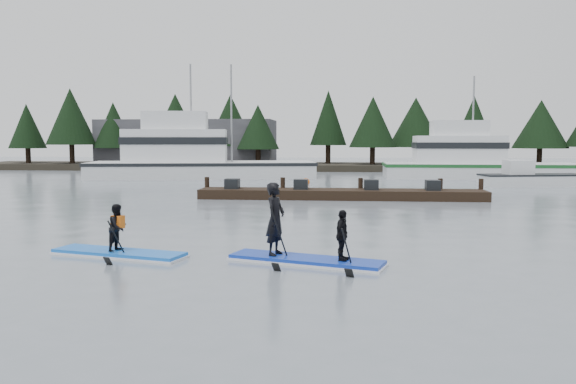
# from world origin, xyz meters

# --- Properties ---
(ground) EXTENTS (160.00, 160.00, 0.00)m
(ground) POSITION_xyz_m (0.00, 0.00, 0.00)
(ground) COLOR slate
(ground) RESTS_ON ground
(far_shore) EXTENTS (70.00, 8.00, 0.60)m
(far_shore) POSITION_xyz_m (0.00, 42.00, 0.30)
(far_shore) COLOR #2D281E
(far_shore) RESTS_ON ground
(treeline) EXTENTS (60.00, 4.00, 8.00)m
(treeline) POSITION_xyz_m (0.00, 42.00, 0.00)
(treeline) COLOR black
(treeline) RESTS_ON ground
(waterfront_building) EXTENTS (18.00, 6.00, 5.00)m
(waterfront_building) POSITION_xyz_m (-14.00, 44.00, 2.50)
(waterfront_building) COLOR #4C4C51
(waterfront_building) RESTS_ON ground
(fishing_boat_large) EXTENTS (17.69, 7.49, 9.74)m
(fishing_boat_large) POSITION_xyz_m (-9.26, 28.95, 0.74)
(fishing_boat_large) COLOR silver
(fishing_boat_large) RESTS_ON ground
(fishing_boat_medium) EXTENTS (14.72, 4.29, 8.72)m
(fishing_boat_medium) POSITION_xyz_m (12.26, 30.62, 0.62)
(fishing_boat_medium) COLOR silver
(fishing_boat_medium) RESTS_ON ground
(skiff) EXTENTS (6.75, 3.16, 0.76)m
(skiff) POSITION_xyz_m (14.07, 23.27, 0.38)
(skiff) COLOR silver
(skiff) RESTS_ON ground
(floating_dock) EXTENTS (14.17, 1.92, 0.47)m
(floating_dock) POSITION_xyz_m (1.89, 14.34, 0.24)
(floating_dock) COLOR black
(floating_dock) RESTS_ON ground
(buoy_b) EXTENTS (0.51, 0.51, 0.51)m
(buoy_b) POSITION_xyz_m (-0.41, 23.66, 0.00)
(buoy_b) COLOR #FF630C
(buoy_b) RESTS_ON ground
(buoy_c) EXTENTS (0.57, 0.57, 0.57)m
(buoy_c) POSITION_xyz_m (14.52, 25.15, 0.00)
(buoy_c) COLOR #FF630C
(buoy_c) RESTS_ON ground
(paddleboard_solo) EXTENTS (3.63, 1.71, 1.79)m
(paddleboard_solo) POSITION_xyz_m (-3.77, -0.06, 0.37)
(paddleboard_solo) COLOR blue
(paddleboard_solo) RESTS_ON ground
(paddleboard_duo) EXTENTS (3.82, 1.97, 2.38)m
(paddleboard_duo) POSITION_xyz_m (0.88, -0.41, 0.60)
(paddleboard_duo) COLOR #1234AF
(paddleboard_duo) RESTS_ON ground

